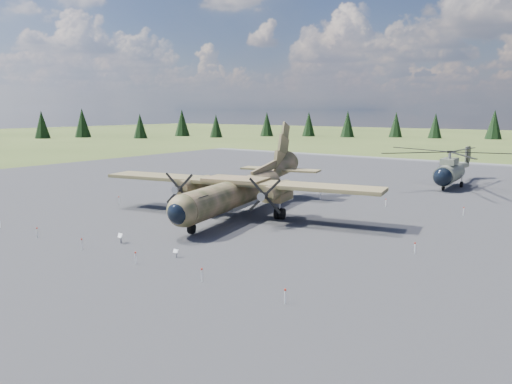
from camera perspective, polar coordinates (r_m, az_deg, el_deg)
The scene contains 8 objects.
ground at distance 45.84m, azimuth -2.31°, elevation -3.64°, with size 500.00×500.00×0.00m, color #59662D.
apron at distance 53.87m, azimuth 4.28°, elevation -1.69°, with size 120.00×120.00×0.04m, color slate.
transport_plane at distance 49.51m, azimuth -1.80°, elevation 0.55°, with size 28.72×25.80×9.48m.
helicopter_near at distance 71.29m, azimuth 21.31°, elevation 3.27°, with size 20.65×23.66×4.98m.
info_placard_left at distance 40.55m, azimuth -15.24°, elevation -4.94°, with size 0.52×0.25×0.79m.
info_placard_right at distance 35.88m, azimuth -9.15°, elevation -6.77°, with size 0.41×0.20×0.62m.
barrier_fence at distance 45.95m, azimuth -2.83°, elevation -2.96°, with size 33.12×29.62×0.85m.
treeline at distance 47.36m, azimuth 2.15°, elevation 2.69°, with size 318.79×321.18×10.92m.
Camera 1 is at (27.68, -35.05, 10.32)m, focal length 35.00 mm.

